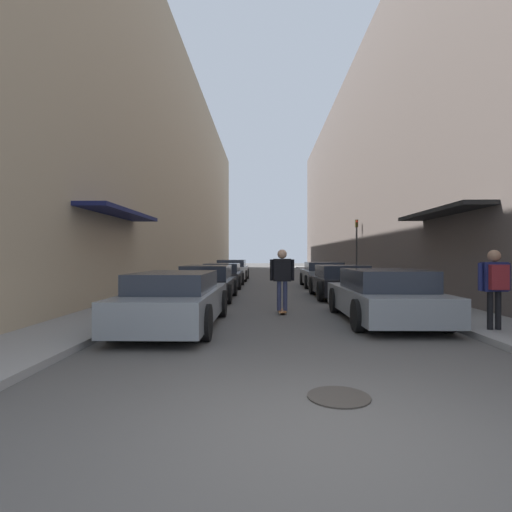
{
  "coord_description": "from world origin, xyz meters",
  "views": [
    {
      "loc": [
        -0.46,
        -3.43,
        1.59
      ],
      "look_at": [
        -0.76,
        10.57,
        1.56
      ],
      "focal_mm": 28.0,
      "sensor_mm": 36.0,
      "label": 1
    }
  ],
  "objects_px": {
    "traffic_light": "(357,243)",
    "pedestrian": "(495,280)",
    "parked_car_right_0": "(383,296)",
    "parked_car_left_0": "(176,300)",
    "parked_car_right_2": "(323,275)",
    "parked_car_left_3": "(232,270)",
    "manhole_cover": "(339,397)",
    "parked_car_left_2": "(223,276)",
    "parked_car_right_1": "(341,282)",
    "parked_car_left_1": "(208,283)",
    "skateboarder": "(282,274)"
  },
  "relations": [
    {
      "from": "parked_car_left_0",
      "to": "parked_car_left_3",
      "type": "bearing_deg",
      "value": 90.41
    },
    {
      "from": "parked_car_left_3",
      "to": "parked_car_left_0",
      "type": "bearing_deg",
      "value": -89.59
    },
    {
      "from": "pedestrian",
      "to": "parked_car_left_3",
      "type": "bearing_deg",
      "value": 110.83
    },
    {
      "from": "parked_car_left_3",
      "to": "parked_car_right_0",
      "type": "relative_size",
      "value": 1.06
    },
    {
      "from": "traffic_light",
      "to": "parked_car_left_3",
      "type": "bearing_deg",
      "value": 169.58
    },
    {
      "from": "manhole_cover",
      "to": "traffic_light",
      "type": "distance_m",
      "value": 20.12
    },
    {
      "from": "parked_car_right_1",
      "to": "skateboarder",
      "type": "xyz_separation_m",
      "value": [
        -2.36,
        -4.0,
        0.48
      ]
    },
    {
      "from": "parked_car_right_0",
      "to": "parked_car_right_2",
      "type": "distance_m",
      "value": 10.46
    },
    {
      "from": "parked_car_right_0",
      "to": "parked_car_right_2",
      "type": "bearing_deg",
      "value": 89.5
    },
    {
      "from": "parked_car_left_1",
      "to": "parked_car_right_2",
      "type": "xyz_separation_m",
      "value": [
        4.98,
        5.87,
        0.02
      ]
    },
    {
      "from": "parked_car_right_0",
      "to": "traffic_light",
      "type": "height_order",
      "value": "traffic_light"
    },
    {
      "from": "parked_car_left_3",
      "to": "manhole_cover",
      "type": "height_order",
      "value": "parked_car_left_3"
    },
    {
      "from": "manhole_cover",
      "to": "traffic_light",
      "type": "bearing_deg",
      "value": 76.51
    },
    {
      "from": "parked_car_right_2",
      "to": "skateboarder",
      "type": "xyz_separation_m",
      "value": [
        -2.46,
        -9.14,
        0.46
      ]
    },
    {
      "from": "parked_car_right_0",
      "to": "skateboarder",
      "type": "xyz_separation_m",
      "value": [
        -2.37,
        1.32,
        0.47
      ]
    },
    {
      "from": "manhole_cover",
      "to": "pedestrian",
      "type": "height_order",
      "value": "pedestrian"
    },
    {
      "from": "parked_car_left_0",
      "to": "parked_car_right_2",
      "type": "xyz_separation_m",
      "value": [
        4.88,
        11.33,
        0.01
      ]
    },
    {
      "from": "parked_car_left_2",
      "to": "skateboarder",
      "type": "height_order",
      "value": "skateboarder"
    },
    {
      "from": "parked_car_left_1",
      "to": "traffic_light",
      "type": "height_order",
      "value": "traffic_light"
    },
    {
      "from": "parked_car_left_1",
      "to": "parked_car_right_0",
      "type": "height_order",
      "value": "parked_car_right_0"
    },
    {
      "from": "parked_car_left_3",
      "to": "traffic_light",
      "type": "distance_m",
      "value": 7.86
    },
    {
      "from": "parked_car_right_0",
      "to": "skateboarder",
      "type": "height_order",
      "value": "skateboarder"
    },
    {
      "from": "traffic_light",
      "to": "parked_car_right_0",
      "type": "bearing_deg",
      "value": -100.49
    },
    {
      "from": "parked_car_right_0",
      "to": "pedestrian",
      "type": "relative_size",
      "value": 2.87
    },
    {
      "from": "parked_car_left_3",
      "to": "skateboarder",
      "type": "distance_m",
      "value": 14.58
    },
    {
      "from": "traffic_light",
      "to": "pedestrian",
      "type": "distance_m",
      "value": 16.03
    },
    {
      "from": "parked_car_right_0",
      "to": "traffic_light",
      "type": "xyz_separation_m",
      "value": [
        2.64,
        14.28,
        1.72
      ]
    },
    {
      "from": "parked_car_right_2",
      "to": "parked_car_left_2",
      "type": "bearing_deg",
      "value": -175.43
    },
    {
      "from": "skateboarder",
      "to": "manhole_cover",
      "type": "xyz_separation_m",
      "value": [
        0.35,
        -6.48,
        -1.07
      ]
    },
    {
      "from": "parked_car_left_3",
      "to": "parked_car_right_0",
      "type": "xyz_separation_m",
      "value": [
        4.91,
        -15.67,
        -0.03
      ]
    },
    {
      "from": "traffic_light",
      "to": "parked_car_left_2",
      "type": "bearing_deg",
      "value": -150.8
    },
    {
      "from": "parked_car_left_0",
      "to": "parked_car_left_2",
      "type": "xyz_separation_m",
      "value": [
        -0.12,
        10.93,
        -0.02
      ]
    },
    {
      "from": "traffic_light",
      "to": "pedestrian",
      "type": "xyz_separation_m",
      "value": [
        -0.95,
        -15.95,
        -1.23
      ]
    },
    {
      "from": "parked_car_left_0",
      "to": "parked_car_right_0",
      "type": "height_order",
      "value": "parked_car_right_0"
    },
    {
      "from": "parked_car_left_1",
      "to": "skateboarder",
      "type": "xyz_separation_m",
      "value": [
        2.52,
        -3.27,
        0.48
      ]
    },
    {
      "from": "pedestrian",
      "to": "parked_car_right_1",
      "type": "bearing_deg",
      "value": 103.63
    },
    {
      "from": "parked_car_left_0",
      "to": "pedestrian",
      "type": "distance_m",
      "value": 6.55
    },
    {
      "from": "parked_car_left_0",
      "to": "skateboarder",
      "type": "distance_m",
      "value": 3.3
    },
    {
      "from": "parked_car_left_3",
      "to": "traffic_light",
      "type": "relative_size",
      "value": 1.34
    },
    {
      "from": "parked_car_right_0",
      "to": "parked_car_right_2",
      "type": "xyz_separation_m",
      "value": [
        0.09,
        10.46,
        0.0
      ]
    },
    {
      "from": "parked_car_left_1",
      "to": "pedestrian",
      "type": "height_order",
      "value": "pedestrian"
    },
    {
      "from": "parked_car_right_1",
      "to": "manhole_cover",
      "type": "relative_size",
      "value": 5.66
    },
    {
      "from": "parked_car_right_1",
      "to": "parked_car_right_2",
      "type": "bearing_deg",
      "value": 88.91
    },
    {
      "from": "parked_car_left_2",
      "to": "pedestrian",
      "type": "distance_m",
      "value": 13.47
    },
    {
      "from": "parked_car_left_2",
      "to": "parked_car_right_1",
      "type": "distance_m",
      "value": 6.82
    },
    {
      "from": "parked_car_left_0",
      "to": "skateboarder",
      "type": "relative_size",
      "value": 2.69
    },
    {
      "from": "parked_car_left_3",
      "to": "skateboarder",
      "type": "xyz_separation_m",
      "value": [
        2.54,
        -14.35,
        0.43
      ]
    },
    {
      "from": "parked_car_left_0",
      "to": "parked_car_left_3",
      "type": "xyz_separation_m",
      "value": [
        -0.12,
        16.54,
        0.04
      ]
    },
    {
      "from": "parked_car_right_0",
      "to": "pedestrian",
      "type": "height_order",
      "value": "pedestrian"
    },
    {
      "from": "parked_car_left_0",
      "to": "manhole_cover",
      "type": "height_order",
      "value": "parked_car_left_0"
    }
  ]
}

